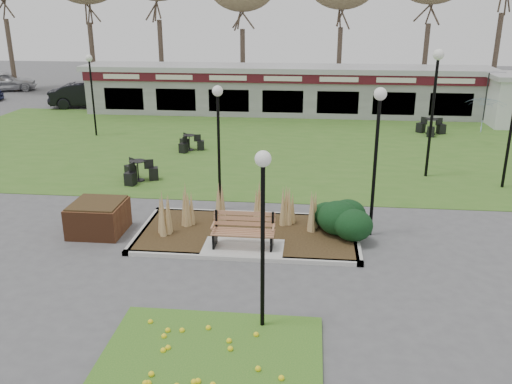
# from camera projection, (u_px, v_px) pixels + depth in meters

# --- Properties ---
(ground) EXTENTS (100.00, 100.00, 0.00)m
(ground) POSITION_uv_depth(u_px,v_px,m) (243.00, 253.00, 14.67)
(ground) COLOR #515154
(ground) RESTS_ON ground
(lawn) EXTENTS (34.00, 16.00, 0.02)m
(lawn) POSITION_uv_depth(u_px,v_px,m) (274.00, 145.00, 25.94)
(lawn) COLOR #3B6A21
(lawn) RESTS_ON ground
(flower_bed) EXTENTS (4.20, 3.00, 0.16)m
(flower_bed) POSITION_uv_depth(u_px,v_px,m) (212.00, 354.00, 10.32)
(flower_bed) COLOR #2B6A1E
(flower_bed) RESTS_ON ground
(planting_bed) EXTENTS (6.75, 3.40, 1.27)m
(planting_bed) POSITION_uv_depth(u_px,v_px,m) (292.00, 224.00, 15.69)
(planting_bed) COLOR black
(planting_bed) RESTS_ON ground
(park_bench) EXTENTS (1.70, 0.66, 0.93)m
(park_bench) POSITION_uv_depth(u_px,v_px,m) (244.00, 230.00, 14.71)
(park_bench) COLOR #A96F4C
(park_bench) RESTS_ON ground
(brick_planter) EXTENTS (1.50, 1.50, 0.95)m
(brick_planter) POSITION_uv_depth(u_px,v_px,m) (98.00, 217.00, 15.89)
(brick_planter) COLOR brown
(brick_planter) RESTS_ON ground
(food_pavilion) EXTENTS (24.60, 3.40, 2.90)m
(food_pavilion) POSITION_uv_depth(u_px,v_px,m) (284.00, 90.00, 32.94)
(food_pavilion) COLOR gray
(food_pavilion) RESTS_ON ground
(lamp_post_near_left) EXTENTS (0.32, 0.32, 3.82)m
(lamp_post_near_left) POSITION_uv_depth(u_px,v_px,m) (263.00, 203.00, 10.38)
(lamp_post_near_left) COLOR black
(lamp_post_near_left) RESTS_ON ground
(lamp_post_near_right) EXTENTS (0.36, 0.36, 4.29)m
(lamp_post_near_right) POSITION_uv_depth(u_px,v_px,m) (378.00, 130.00, 14.85)
(lamp_post_near_right) COLOR black
(lamp_post_near_right) RESTS_ON ground
(lamp_post_mid_left) EXTENTS (0.34, 0.34, 4.04)m
(lamp_post_mid_left) POSITION_uv_depth(u_px,v_px,m) (218.00, 121.00, 16.90)
(lamp_post_mid_left) COLOR black
(lamp_post_mid_left) RESTS_ON ground
(lamp_post_far_right) EXTENTS (0.40, 0.40, 4.86)m
(lamp_post_far_right) POSITION_uv_depth(u_px,v_px,m) (435.00, 85.00, 20.08)
(lamp_post_far_right) COLOR black
(lamp_post_far_right) RESTS_ON ground
(lamp_post_far_left) EXTENTS (0.34, 0.34, 4.07)m
(lamp_post_far_left) POSITION_uv_depth(u_px,v_px,m) (91.00, 77.00, 26.89)
(lamp_post_far_left) COLOR black
(lamp_post_far_left) RESTS_ON ground
(bistro_set_a) EXTENTS (1.26, 1.31, 0.71)m
(bistro_set_a) POSITION_uv_depth(u_px,v_px,m) (189.00, 145.00, 24.95)
(bistro_set_a) COLOR black
(bistro_set_a) RESTS_ON ground
(bistro_set_b) EXTENTS (1.45, 1.41, 0.79)m
(bistro_set_b) POSITION_uv_depth(u_px,v_px,m) (138.00, 174.00, 20.61)
(bistro_set_b) COLOR black
(bistro_set_b) RESTS_ON ground
(bistro_set_c) EXTENTS (1.49, 1.45, 0.81)m
(bistro_set_c) POSITION_uv_depth(u_px,v_px,m) (431.00, 129.00, 28.00)
(bistro_set_c) COLOR black
(bistro_set_c) RESTS_ON ground
(patio_umbrella) EXTENTS (2.15, 2.18, 2.32)m
(patio_umbrella) POSITION_uv_depth(u_px,v_px,m) (484.00, 115.00, 25.44)
(patio_umbrella) COLOR black
(patio_umbrella) RESTS_ON ground
(car_silver) EXTENTS (4.82, 3.43, 1.52)m
(car_silver) POSITION_uv_depth(u_px,v_px,m) (5.00, 81.00, 41.96)
(car_silver) COLOR silver
(car_silver) RESTS_ON ground
(car_black) EXTENTS (5.12, 3.02, 1.59)m
(car_black) POSITION_uv_depth(u_px,v_px,m) (88.00, 95.00, 35.41)
(car_black) COLOR black
(car_black) RESTS_ON ground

